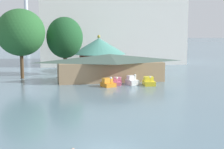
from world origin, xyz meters
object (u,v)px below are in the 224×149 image
at_px(pedal_boat_orange, 108,83).
at_px(shoreline_tree_tall_left, 21,33).
at_px(pedal_boat_pink, 117,82).
at_px(boathouse, 110,67).
at_px(background_building_block, 110,17).
at_px(shoreline_tree_mid, 65,38).
at_px(pedal_boat_yellow, 149,82).
at_px(pedal_boat_white, 132,81).
at_px(green_roof_pavilion, 99,52).

height_order(pedal_boat_orange, shoreline_tree_tall_left, shoreline_tree_tall_left).
distance_m(pedal_boat_orange, pedal_boat_pink, 2.32).
distance_m(pedal_boat_orange, boathouse, 6.80).
bearing_deg(background_building_block, shoreline_tree_mid, -121.02).
bearing_deg(pedal_boat_orange, pedal_boat_yellow, 74.79).
height_order(pedal_boat_white, boathouse, boathouse).
xyz_separation_m(pedal_boat_orange, pedal_boat_white, (4.15, 1.05, 0.08)).
distance_m(boathouse, green_roof_pavilion, 14.62).
xyz_separation_m(pedal_boat_orange, shoreline_tree_tall_left, (-13.67, 12.29, 7.86)).
xyz_separation_m(boathouse, shoreline_tree_tall_left, (-15.24, 5.95, 5.95)).
distance_m(pedal_boat_yellow, green_roof_pavilion, 21.66).
relative_size(pedal_boat_yellow, green_roof_pavilion, 0.26).
bearing_deg(boathouse, pedal_boat_orange, -103.86).
relative_size(pedal_boat_white, pedal_boat_yellow, 0.82).
relative_size(boathouse, shoreline_tree_mid, 1.67).
bearing_deg(background_building_block, pedal_boat_orange, -102.38).
height_order(pedal_boat_orange, pedal_boat_white, pedal_boat_white).
bearing_deg(boathouse, pedal_boat_white, -63.94).
relative_size(shoreline_tree_mid, background_building_block, 0.29).
relative_size(pedal_boat_white, boathouse, 0.13).
height_order(pedal_boat_orange, pedal_boat_yellow, pedal_boat_orange).
bearing_deg(shoreline_tree_mid, pedal_boat_yellow, -52.45).
bearing_deg(boathouse, pedal_boat_pink, -86.92).
bearing_deg(boathouse, green_roof_pavilion, 87.63).
height_order(green_roof_pavilion, background_building_block, background_building_block).
height_order(pedal_boat_white, shoreline_tree_mid, shoreline_tree_mid).
xyz_separation_m(pedal_boat_white, pedal_boat_yellow, (2.49, -1.08, -0.07)).
height_order(boathouse, background_building_block, background_building_block).
relative_size(pedal_boat_white, green_roof_pavilion, 0.21).
relative_size(pedal_boat_white, background_building_block, 0.06).
xyz_separation_m(shoreline_tree_tall_left, background_building_block, (22.35, 27.24, 4.58)).
relative_size(boathouse, background_building_block, 0.49).
distance_m(shoreline_tree_tall_left, background_building_block, 35.53).
bearing_deg(boathouse, shoreline_tree_tall_left, 158.67).
relative_size(pedal_boat_pink, shoreline_tree_mid, 0.24).
distance_m(pedal_boat_pink, background_building_block, 40.67).
bearing_deg(pedal_boat_orange, boathouse, 151.17).
bearing_deg(shoreline_tree_mid, boathouse, -53.15).
xyz_separation_m(pedal_boat_white, shoreline_tree_tall_left, (-17.82, 11.24, 7.79)).
height_order(pedal_boat_pink, shoreline_tree_mid, shoreline_tree_mid).
height_order(pedal_boat_pink, green_roof_pavilion, green_roof_pavilion).
distance_m(pedal_boat_white, shoreline_tree_mid, 18.97).
xyz_separation_m(pedal_boat_orange, shoreline_tree_mid, (-5.56, 15.85, 6.90)).
bearing_deg(shoreline_tree_tall_left, pedal_boat_orange, -41.95).
xyz_separation_m(pedal_boat_yellow, shoreline_tree_mid, (-12.21, 15.88, 6.89)).
bearing_deg(pedal_boat_yellow, boathouse, -132.70).
relative_size(pedal_boat_orange, shoreline_tree_tall_left, 0.21).
distance_m(pedal_boat_orange, pedal_boat_yellow, 6.64).
distance_m(pedal_boat_yellow, shoreline_tree_tall_left, 25.02).
bearing_deg(shoreline_tree_mid, green_roof_pavilion, 32.85).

